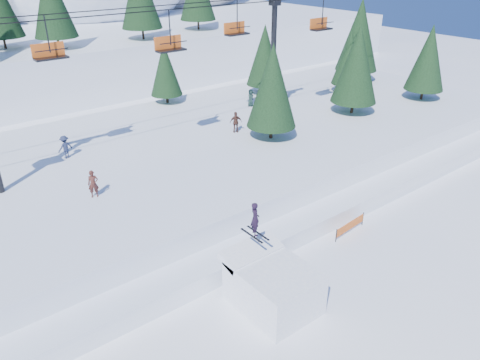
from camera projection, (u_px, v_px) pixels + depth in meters
ground at (317, 325)px, 21.91m from camera, size 160.00×160.00×0.00m
mid_shelf at (137, 171)px, 34.03m from camera, size 70.00×22.00×2.50m
berm at (217, 240)px, 27.30m from camera, size 70.00×6.00×1.10m
jump_kicker at (272, 284)px, 22.66m from camera, size 3.24×4.43×5.05m
chairlift at (142, 57)px, 31.18m from camera, size 46.00×3.21×10.28m
conifer_stand at (140, 93)px, 32.37m from camera, size 62.86×18.37×8.87m
distant_skiers at (105, 153)px, 31.77m from camera, size 32.32×8.77×1.75m
banner_near at (350, 226)px, 28.70m from camera, size 2.85×0.31×0.90m
banner_far at (369, 188)px, 33.26m from camera, size 2.86×0.18×0.90m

